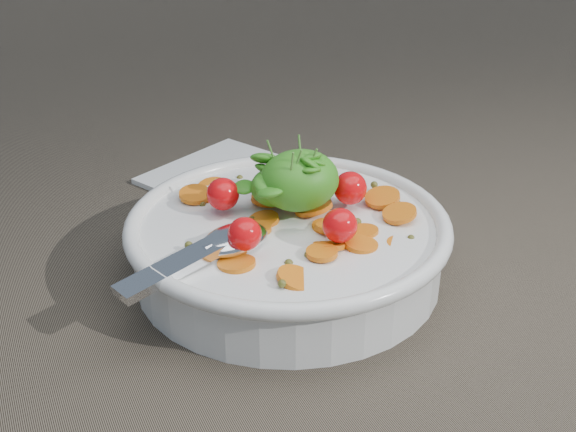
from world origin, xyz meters
name	(u,v)px	position (x,y,z in m)	size (l,w,h in m)	color
ground	(322,270)	(0.00, 0.00, 0.00)	(6.00, 6.00, 0.00)	brown
bowl	(288,241)	(-0.03, 0.01, 0.03)	(0.27, 0.25, 0.10)	white
napkin	(225,175)	(-0.01, 0.20, 0.00)	(0.14, 0.12, 0.01)	white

